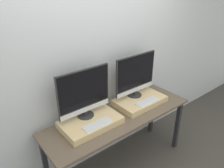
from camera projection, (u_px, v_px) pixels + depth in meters
The scene contains 8 objects.
wall_back at pixel (100, 64), 2.55m from camera, with size 8.00×0.04×2.60m.
workbench at pixel (120, 121), 2.56m from camera, with size 1.84×0.59×0.78m.
wooden_riser_left at pixel (91, 122), 2.33m from camera, with size 0.63×0.39×0.07m.
monitor_left at pixel (84, 93), 2.26m from camera, with size 0.61×0.18×0.54m.
keyboard_left at pixel (97, 125), 2.22m from camera, with size 0.32×0.12×0.01m.
wooden_riser_right at pixel (140, 101), 2.75m from camera, with size 0.63×0.39×0.07m.
monitor_right at pixel (136, 75), 2.67m from camera, with size 0.61×0.18×0.54m.
keyboard_right at pixel (147, 102), 2.64m from camera, with size 0.32×0.12×0.01m.
Camera 1 is at (-1.39, -1.30, 2.20)m, focal length 35.00 mm.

